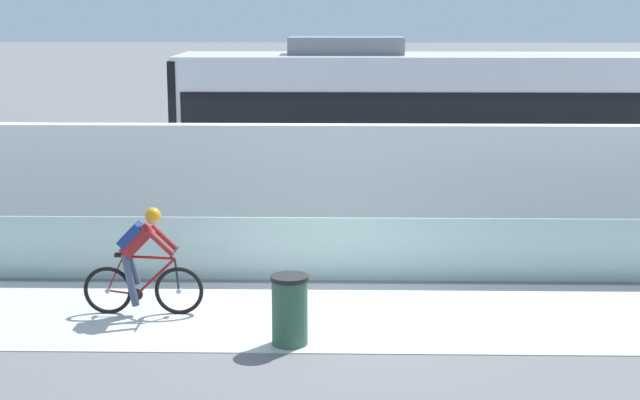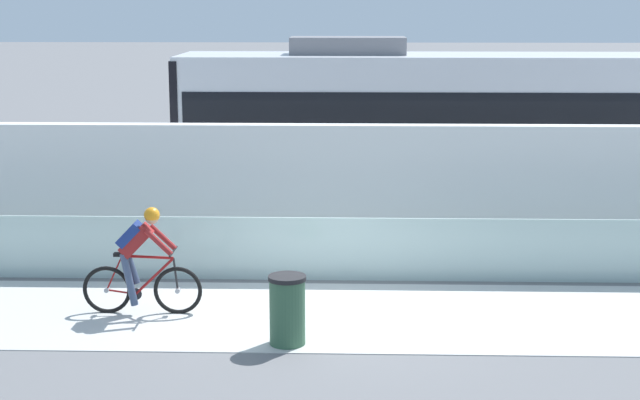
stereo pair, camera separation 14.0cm
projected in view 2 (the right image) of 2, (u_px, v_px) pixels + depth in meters
ground_plane at (325, 315)px, 14.16m from camera, size 200.00×200.00×0.00m
bike_path_deck at (325, 315)px, 14.16m from camera, size 32.00×3.20×0.01m
glass_parapet at (328, 249)px, 15.87m from camera, size 32.00×0.05×1.06m
concrete_barrier_wall at (330, 189)px, 17.50m from camera, size 32.00×0.36×2.37m
tram_rail_near at (332, 222)px, 20.16m from camera, size 32.00×0.08×0.01m
tram_rail_far at (333, 208)px, 21.57m from camera, size 32.00×0.08×0.01m
tram at (440, 129)px, 20.42m from camera, size 11.06×2.54×3.81m
cyclist_on_bike at (141, 261)px, 14.08m from camera, size 1.77×0.58×1.61m
trash_bin at (287, 310)px, 12.85m from camera, size 0.51×0.51×0.96m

